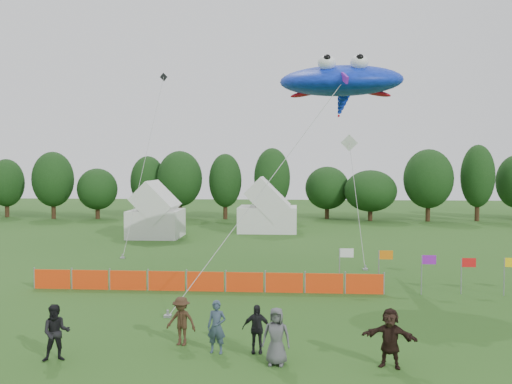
# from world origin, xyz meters

# --- Properties ---
(ground) EXTENTS (160.00, 160.00, 0.00)m
(ground) POSITION_xyz_m (0.00, 0.00, 0.00)
(ground) COLOR #234C16
(ground) RESTS_ON ground
(treeline) EXTENTS (104.57, 8.78, 8.36)m
(treeline) POSITION_xyz_m (1.61, 44.93, 4.18)
(treeline) COLOR #382314
(treeline) RESTS_ON ground
(tent_left) EXTENTS (4.45, 4.45, 3.93)m
(tent_left) POSITION_xyz_m (-10.45, 28.99, 1.98)
(tent_left) COLOR silver
(tent_left) RESTS_ON ground
(tent_right) EXTENTS (5.53, 4.42, 3.90)m
(tent_right) POSITION_xyz_m (-0.92, 33.67, 1.97)
(tent_right) COLOR silver
(tent_right) RESTS_ON ground
(barrier_fence) EXTENTS (17.90, 0.06, 1.00)m
(barrier_fence) POSITION_xyz_m (-2.78, 8.63, 0.50)
(barrier_fence) COLOR #EF3B0D
(barrier_fence) RESTS_ON ground
(flag_row) EXTENTS (10.73, 0.66, 2.22)m
(flag_row) POSITION_xyz_m (9.08, 8.90, 1.36)
(flag_row) COLOR gray
(flag_row) RESTS_ON ground
(spectator_a) EXTENTS (0.73, 0.54, 1.82)m
(spectator_a) POSITION_xyz_m (-0.87, -0.62, 0.91)
(spectator_a) COLOR #2E3E4E
(spectator_a) RESTS_ON ground
(spectator_b) EXTENTS (1.09, 0.96, 1.88)m
(spectator_b) POSITION_xyz_m (-6.04, -1.76, 0.94)
(spectator_b) COLOR black
(spectator_b) RESTS_ON ground
(spectator_c) EXTENTS (1.25, 0.91, 1.75)m
(spectator_c) POSITION_xyz_m (-2.25, 0.13, 0.87)
(spectator_c) COLOR #372316
(spectator_c) RESTS_ON ground
(spectator_d) EXTENTS (1.00, 0.45, 1.68)m
(spectator_d) POSITION_xyz_m (0.49, -0.48, 0.84)
(spectator_d) COLOR black
(spectator_d) RESTS_ON ground
(spectator_e) EXTENTS (0.97, 0.69, 1.86)m
(spectator_e) POSITION_xyz_m (1.22, -1.59, 0.93)
(spectator_e) COLOR #494A4E
(spectator_e) RESTS_ON ground
(spectator_f) EXTENTS (1.85, 1.08, 1.90)m
(spectator_f) POSITION_xyz_m (4.85, -1.55, 0.95)
(spectator_f) COLOR black
(spectator_f) RESTS_ON ground
(stingray_kite) EXTENTS (11.58, 17.49, 12.24)m
(stingray_kite) POSITION_xyz_m (4.26, 12.57, 11.00)
(stingray_kite) COLOR #1033E4
(stingray_kite) RESTS_ON ground
(small_kite_white) EXTENTS (1.22, 7.06, 8.57)m
(small_kite_white) POSITION_xyz_m (5.69, 19.88, 5.76)
(small_kite_white) COLOR white
(small_kite_white) RESTS_ON ground
(small_kite_dark) EXTENTS (0.96, 10.79, 14.18)m
(small_kite_dark) POSITION_xyz_m (-9.77, 23.53, 7.26)
(small_kite_dark) COLOR black
(small_kite_dark) RESTS_ON ground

